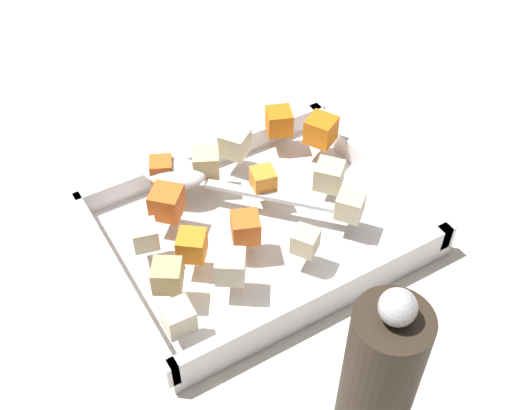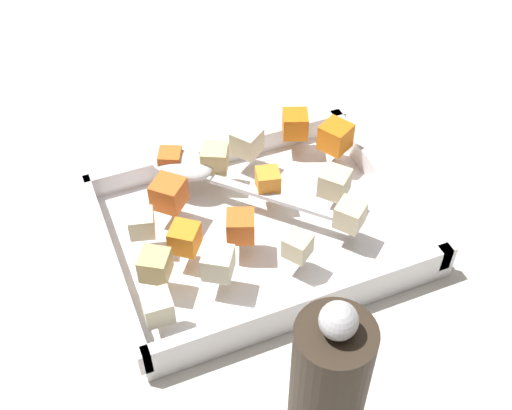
{
  "view_description": "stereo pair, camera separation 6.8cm",
  "coord_description": "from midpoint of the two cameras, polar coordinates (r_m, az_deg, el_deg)",
  "views": [
    {
      "loc": [
        -0.25,
        -0.42,
        0.54
      ],
      "look_at": [
        -0.0,
        -0.01,
        0.05
      ],
      "focal_mm": 46.34,
      "sensor_mm": 36.0,
      "label": 1
    },
    {
      "loc": [
        -0.19,
        -0.45,
        0.54
      ],
      "look_at": [
        -0.0,
        -0.01,
        0.05
      ],
      "focal_mm": 46.34,
      "sensor_mm": 36.0,
      "label": 2
    }
  ],
  "objects": [
    {
      "name": "carrot_chunk_corner_nw",
      "position": [
        0.78,
        -0.52,
        7.13
      ],
      "size": [
        0.04,
        0.04,
        0.03
      ],
      "primitive_type": "cube",
      "rotation": [
        0.0,
        0.0,
        1.21
      ],
      "color": "orange",
      "rests_on": "baking_dish"
    },
    {
      "name": "carrot_chunk_far_right",
      "position": [
        0.66,
        -3.89,
        -2.12
      ],
      "size": [
        0.04,
        0.04,
        0.03
      ],
      "primitive_type": "cube",
      "rotation": [
        0.0,
        0.0,
        5.9
      ],
      "color": "orange",
      "rests_on": "baking_dish"
    },
    {
      "name": "potato_chunk_near_left",
      "position": [
        0.65,
        1.27,
        -3.29
      ],
      "size": [
        0.03,
        0.03,
        0.02
      ],
      "primitive_type": "cube",
      "rotation": [
        0.0,
        0.0,
        0.61
      ],
      "color": "beige",
      "rests_on": "baking_dish"
    },
    {
      "name": "potato_chunk_corner_se",
      "position": [
        0.75,
        -4.46,
        5.24
      ],
      "size": [
        0.04,
        0.04,
        0.03
      ],
      "primitive_type": "cube",
      "rotation": [
        0.0,
        0.0,
        0.62
      ],
      "color": "beige",
      "rests_on": "baking_dish"
    },
    {
      "name": "parsnip_chunk_corner_ne",
      "position": [
        0.67,
        -12.5,
        -2.73
      ],
      "size": [
        0.03,
        0.03,
        0.03
      ],
      "primitive_type": "cube",
      "rotation": [
        0.0,
        0.0,
        4.46
      ],
      "color": "beige",
      "rests_on": "baking_dish"
    },
    {
      "name": "potato_chunk_mid_left",
      "position": [
        0.63,
        -10.79,
        -6.19
      ],
      "size": [
        0.04,
        0.04,
        0.03
      ],
      "primitive_type": "cube",
      "rotation": [
        0.0,
        0.0,
        1.0
      ],
      "color": "tan",
      "rests_on": "baking_dish"
    },
    {
      "name": "serving_spoon",
      "position": [
        0.72,
        -8.82,
        2.45
      ],
      "size": [
        0.19,
        0.2,
        0.02
      ],
      "rotation": [
        0.0,
        0.0,
        5.48
      ],
      "color": "silver",
      "rests_on": "baking_dish"
    },
    {
      "name": "ground_plane",
      "position": [
        0.73,
        -2.66,
        -2.55
      ],
      "size": [
        4.0,
        4.0,
        0.0
      ],
      "primitive_type": "plane",
      "color": "beige"
    },
    {
      "name": "carrot_chunk_rim_edge",
      "position": [
        0.76,
        3.08,
        6.37
      ],
      "size": [
        0.04,
        0.04,
        0.03
      ],
      "primitive_type": "cube",
      "rotation": [
        0.0,
        0.0,
        3.65
      ],
      "color": "orange",
      "rests_on": "baking_dish"
    },
    {
      "name": "pepper_mill",
      "position": [
        0.49,
        6.1,
        -16.6
      ],
      "size": [
        0.05,
        0.05,
        0.23
      ],
      "color": "#2D2319",
      "rests_on": "ground_plane"
    },
    {
      "name": "potato_chunk_heap_side",
      "position": [
        0.6,
        -10.02,
        -9.74
      ],
      "size": [
        0.03,
        0.03,
        0.03
      ],
      "primitive_type": "cube",
      "rotation": [
        0.0,
        0.0,
        6.24
      ],
      "color": "beige",
      "rests_on": "baking_dish"
    },
    {
      "name": "potato_chunk_front_center",
      "position": [
        0.62,
        -5.36,
        -5.48
      ],
      "size": [
        0.04,
        0.04,
        0.03
      ],
      "primitive_type": "cube",
      "rotation": [
        0.0,
        0.0,
        5.7
      ],
      "color": "beige",
      "rests_on": "baking_dish"
    },
    {
      "name": "potato_chunk_heap_top",
      "position": [
        0.73,
        -7.03,
        3.53
      ],
      "size": [
        0.04,
        0.04,
        0.03
      ],
      "primitive_type": "cube",
      "rotation": [
        0.0,
        0.0,
        4.25
      ],
      "color": "#E0CC89",
      "rests_on": "baking_dish"
    },
    {
      "name": "carrot_chunk_mid_right",
      "position": [
        0.73,
        -10.84,
        2.93
      ],
      "size": [
        0.03,
        0.03,
        0.02
      ],
      "primitive_type": "cube",
      "rotation": [
        0.0,
        0.0,
        5.85
      ],
      "color": "orange",
      "rests_on": "baking_dish"
    },
    {
      "name": "potato_chunk_near_spoon",
      "position": [
        0.71,
        3.6,
        2.44
      ],
      "size": [
        0.04,
        0.04,
        0.03
      ],
      "primitive_type": "cube",
      "rotation": [
        0.0,
        0.0,
        5.42
      ],
      "color": "beige",
      "rests_on": "baking_dish"
    },
    {
      "name": "potato_chunk_corner_sw",
      "position": [
        0.68,
        5.31,
        -0.17
      ],
      "size": [
        0.04,
        0.04,
        0.03
      ],
      "primitive_type": "cube",
      "rotation": [
        0.0,
        0.0,
        5.38
      ],
      "color": "beige",
      "rests_on": "baking_dish"
    },
    {
      "name": "carrot_chunk_back_center",
      "position": [
        0.71,
        -2.14,
        2.07
      ],
      "size": [
        0.03,
        0.03,
        0.02
      ],
      "primitive_type": "cube",
      "rotation": [
        0.0,
        0.0,
        2.91
      ],
      "color": "orange",
      "rests_on": "baking_dish"
    },
    {
      "name": "carrot_chunk_far_left",
      "position": [
        0.65,
        -8.58,
        -3.62
      ],
      "size": [
        0.04,
        0.04,
        0.03
      ],
      "primitive_type": "cube",
      "rotation": [
        0.0,
        0.0,
        2.49
      ],
      "color": "orange",
      "rests_on": "baking_dish"
    },
    {
      "name": "baking_dish",
      "position": [
        0.71,
        -2.74,
        -2.38
      ],
      "size": [
        0.32,
        0.25,
        0.04
      ],
      "color": "silver",
      "rests_on": "ground_plane"
    },
    {
      "name": "carrot_chunk_center",
      "position": [
        0.69,
        -10.54,
        0.07
      ],
      "size": [
        0.04,
        0.04,
        0.03
      ],
      "primitive_type": "cube",
      "rotation": [
        0.0,
        0.0,
        5.51
      ],
      "color": "orange",
      "rests_on": "baking_dish"
    }
  ]
}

